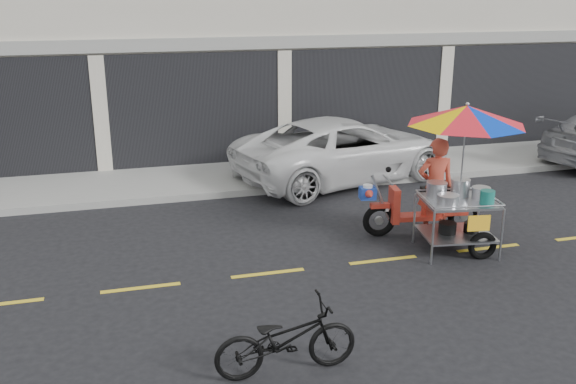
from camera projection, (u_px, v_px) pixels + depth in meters
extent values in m
plane|color=black|center=(383.00, 260.00, 10.81)|extent=(90.00, 90.00, 0.00)
cube|color=gray|center=(294.00, 170.00, 15.84)|extent=(45.00, 3.00, 0.15)
cube|color=beige|center=(250.00, 1.00, 19.24)|extent=(36.00, 8.00, 8.00)
cube|color=black|center=(284.00, 108.00, 16.31)|extent=(35.28, 0.06, 2.90)
cube|color=gray|center=(284.00, 42.00, 15.79)|extent=(36.00, 0.12, 0.30)
cube|color=gold|center=(383.00, 260.00, 10.81)|extent=(42.00, 0.10, 0.01)
imported|color=silver|center=(344.00, 149.00, 15.15)|extent=(5.79, 3.81, 1.48)
imported|color=black|center=(286.00, 339.00, 7.53)|extent=(1.72, 0.62, 0.90)
torus|color=black|center=(379.00, 220.00, 11.77)|extent=(0.63, 0.21, 0.62)
torus|color=black|center=(464.00, 217.00, 11.96)|extent=(0.63, 0.21, 0.62)
cylinder|color=#9EA0A5|center=(379.00, 220.00, 11.77)|extent=(0.16, 0.09, 0.15)
cylinder|color=#9EA0A5|center=(464.00, 217.00, 11.96)|extent=(0.16, 0.09, 0.15)
cube|color=red|center=(380.00, 205.00, 11.69)|extent=(0.36, 0.18, 0.09)
cylinder|color=#9EA0A5|center=(380.00, 197.00, 11.64)|extent=(0.40, 0.11, 0.87)
cube|color=red|center=(394.00, 205.00, 11.72)|extent=(0.18, 0.38, 0.65)
cube|color=red|center=(419.00, 217.00, 11.85)|extent=(0.90, 0.42, 0.09)
cube|color=red|center=(445.00, 203.00, 11.83)|extent=(0.84, 0.39, 0.43)
cube|color=black|center=(441.00, 190.00, 11.74)|extent=(0.73, 0.36, 0.11)
cylinder|color=#9EA0A5|center=(388.00, 180.00, 11.55)|extent=(0.12, 0.59, 0.04)
sphere|color=black|center=(388.00, 169.00, 11.73)|extent=(0.11, 0.11, 0.11)
cylinder|color=white|center=(386.00, 209.00, 11.72)|extent=(0.15, 0.15, 0.05)
cube|color=#1C3A9B|center=(367.00, 193.00, 11.58)|extent=(0.31, 0.28, 0.22)
cylinder|color=white|center=(368.00, 186.00, 11.54)|extent=(0.20, 0.20, 0.05)
cone|color=red|center=(370.00, 195.00, 11.40)|extent=(0.23, 0.26, 0.19)
torus|color=black|center=(482.00, 246.00, 10.79)|extent=(0.51, 0.18, 0.50)
cylinder|color=#9EA0A5|center=(433.00, 238.00, 10.51)|extent=(0.04, 0.04, 0.92)
cylinder|color=#9EA0A5|center=(414.00, 218.00, 11.43)|extent=(0.04, 0.04, 0.92)
cylinder|color=#9EA0A5|center=(502.00, 235.00, 10.65)|extent=(0.04, 0.04, 0.92)
cylinder|color=#9EA0A5|center=(478.00, 215.00, 11.57)|extent=(0.04, 0.04, 0.92)
cube|color=#9EA0A5|center=(456.00, 234.00, 11.08)|extent=(1.31, 1.13, 0.03)
cube|color=#9EA0A5|center=(459.00, 201.00, 10.90)|extent=(1.31, 1.13, 0.04)
cylinder|color=#9EA0A5|center=(470.00, 207.00, 10.42)|extent=(1.18, 0.19, 0.03)
cylinder|color=#9EA0A5|center=(449.00, 189.00, 11.34)|extent=(1.18, 0.19, 0.03)
cylinder|color=#9EA0A5|center=(425.00, 199.00, 10.81)|extent=(0.16, 0.97, 0.03)
cylinder|color=#9EA0A5|center=(492.00, 196.00, 10.95)|extent=(0.16, 0.97, 0.03)
cylinder|color=#9EA0A5|center=(446.00, 224.00, 11.54)|extent=(0.16, 0.81, 0.04)
cylinder|color=#9EA0A5|center=(448.00, 195.00, 11.38)|extent=(0.16, 0.81, 0.04)
cube|color=yellow|center=(479.00, 223.00, 10.50)|extent=(0.38, 0.08, 0.27)
cylinder|color=#B7B7BC|center=(437.00, 190.00, 11.03)|extent=(0.40, 0.40, 0.24)
cylinder|color=#B7B7BC|center=(460.00, 188.00, 11.09)|extent=(0.36, 0.36, 0.27)
cylinder|color=#B7B7BC|center=(481.00, 193.00, 10.97)|extent=(0.35, 0.35, 0.17)
cylinder|color=#B7B7BC|center=(448.00, 200.00, 10.66)|extent=(0.40, 0.40, 0.14)
cylinder|color=#196E63|center=(487.00, 197.00, 10.65)|extent=(0.27, 0.27, 0.24)
cylinder|color=black|center=(447.00, 228.00, 11.03)|extent=(0.34, 0.34, 0.19)
cylinder|color=black|center=(471.00, 227.00, 11.08)|extent=(0.29, 0.29, 0.17)
cylinder|color=#9EA0A5|center=(463.00, 153.00, 10.76)|extent=(0.03, 0.03, 1.62)
sphere|color=#9EA0A5|center=(467.00, 104.00, 10.51)|extent=(0.06, 0.06, 0.06)
imported|color=#C74631|center=(435.00, 187.00, 11.71)|extent=(0.72, 0.53, 1.83)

